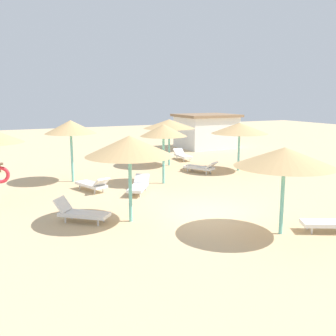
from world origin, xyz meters
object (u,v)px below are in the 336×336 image
at_px(lounger_0, 93,184).
at_px(lounger_2, 334,222).
at_px(lounger_1, 139,186).
at_px(lounger_3, 81,213).
at_px(parasol_6, 169,124).
at_px(parasol_0, 71,127).
at_px(parasol_1, 163,131).
at_px(parasol_7, 240,128).
at_px(lounger_7, 201,167).
at_px(beach_cabana, 206,131).
at_px(bench_1, 117,153).
at_px(lounger_6, 183,155).
at_px(parasol_2, 285,157).
at_px(parasol_3, 130,146).

height_order(lounger_0, lounger_2, lounger_0).
height_order(lounger_0, lounger_1, lounger_0).
distance_m(lounger_0, lounger_3, 4.34).
relative_size(parasol_6, lounger_2, 1.57).
bearing_deg(parasol_0, parasol_6, 17.56).
height_order(parasol_1, lounger_0, parasol_1).
distance_m(parasol_7, lounger_1, 7.69).
bearing_deg(parasol_1, lounger_7, 25.93).
distance_m(lounger_3, beach_cabana, 19.99).
bearing_deg(beach_cabana, lounger_2, -109.93).
xyz_separation_m(bench_1, beach_cabana, (8.28, 2.10, 1.03)).
height_order(lounger_6, bench_1, lounger_6).
distance_m(parasol_7, lounger_0, 9.07).
bearing_deg(parasol_6, parasol_1, -119.27).
relative_size(lounger_2, lounger_3, 1.09).
bearing_deg(parasol_6, lounger_0, -143.64).
bearing_deg(parasol_7, lounger_3, -153.14).
xyz_separation_m(parasol_0, parasol_7, (9.12, -1.23, -0.30)).
relative_size(parasol_6, lounger_1, 1.61).
height_order(parasol_7, lounger_7, parasol_7).
height_order(lounger_3, bench_1, lounger_3).
distance_m(lounger_1, lounger_7, 5.48).
bearing_deg(lounger_1, lounger_7, 29.33).
xyz_separation_m(lounger_2, lounger_3, (-6.91, 4.47, 0.01)).
bearing_deg(parasol_1, lounger_2, -77.80).
xyz_separation_m(parasol_1, lounger_0, (-3.52, -0.05, -2.26)).
relative_size(lounger_2, bench_1, 1.28).
relative_size(lounger_2, lounger_6, 1.01).
bearing_deg(lounger_6, parasol_7, -76.97).
height_order(parasol_1, bench_1, parasol_1).
height_order(parasol_2, beach_cabana, parasol_2).
bearing_deg(parasol_3, parasol_7, 34.01).
xyz_separation_m(parasol_6, lounger_7, (0.56, -2.88, -2.21)).
height_order(lounger_3, beach_cabana, beach_cabana).
xyz_separation_m(parasol_2, bench_1, (0.19, 16.22, -2.07)).
bearing_deg(lounger_7, parasol_0, 172.70).
bearing_deg(parasol_6, parasol_3, -123.03).
bearing_deg(bench_1, lounger_1, -103.24).
bearing_deg(parasol_0, lounger_2, -62.25).
bearing_deg(lounger_1, parasol_0, 120.48).
xyz_separation_m(parasol_0, bench_1, (4.33, 5.91, -2.36)).
bearing_deg(parasol_1, lounger_3, -140.91).
bearing_deg(lounger_7, parasol_1, -154.07).
xyz_separation_m(lounger_2, lounger_6, (2.29, 14.38, -0.00)).
height_order(parasol_1, parasol_7, parasol_1).
distance_m(parasol_6, beach_cabana, 8.78).
xyz_separation_m(parasol_1, lounger_7, (2.98, 1.45, -2.26)).
distance_m(parasol_2, lounger_6, 14.48).
xyz_separation_m(lounger_3, lounger_7, (8.04, 5.56, -0.01)).
bearing_deg(parasol_2, lounger_7, 73.82).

